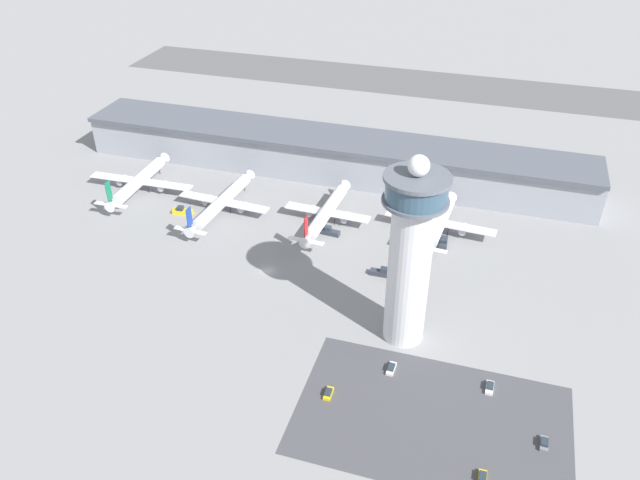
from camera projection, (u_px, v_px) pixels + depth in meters
name	position (u px, v px, depth m)	size (l,w,h in m)	color
ground_plane	(268.00, 271.00, 196.69)	(1000.00, 1000.00, 0.00)	gray
terminal_building	(330.00, 155.00, 248.01)	(203.19, 25.00, 16.33)	#9399A3
runway_strip	(390.00, 80.00, 346.80)	(304.79, 44.00, 0.01)	#515154
control_tower	(410.00, 252.00, 156.59)	(16.32, 16.32, 54.40)	silver
parking_lot_surface	(432.00, 419.00, 147.12)	(64.00, 40.00, 0.01)	#424247
airplane_gate_alpha	(139.00, 181.00, 237.45)	(41.74, 41.69, 14.19)	silver
airplane_gate_bravo	(222.00, 202.00, 224.70)	(35.21, 45.49, 13.28)	silver
airplane_gate_charlie	(327.00, 212.00, 218.17)	(30.99, 42.42, 13.82)	white
airplane_gate_delta	(440.00, 222.00, 212.24)	(38.26, 37.90, 14.29)	silver
service_truck_catering	(182.00, 211.00, 225.63)	(7.50, 3.44, 2.77)	black
service_truck_fuel	(329.00, 232.00, 213.92)	(7.16, 2.83, 3.05)	black
service_truck_baggage	(382.00, 273.00, 194.17)	(7.23, 2.28, 2.94)	black
service_truck_water	(443.00, 242.00, 208.91)	(2.95, 6.92, 2.46)	black
car_navy_sedan	(391.00, 368.00, 160.26)	(2.02, 4.73, 1.47)	black
car_maroon_suv	(490.00, 387.00, 154.83)	(1.94, 4.53, 1.45)	black
car_silver_sedan	(328.00, 393.00, 153.25)	(1.81, 4.26, 1.37)	black
car_green_van	(544.00, 444.00, 140.58)	(1.90, 4.22, 1.57)	black
car_blue_compact	(482.00, 478.00, 133.07)	(1.78, 4.30, 1.51)	black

